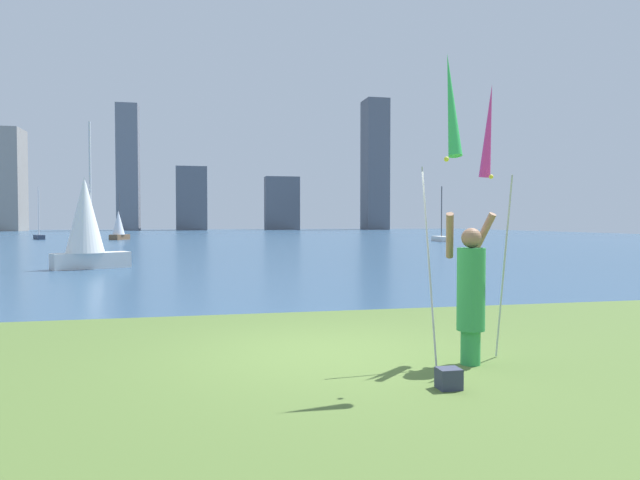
{
  "coord_description": "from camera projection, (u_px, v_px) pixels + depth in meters",
  "views": [
    {
      "loc": [
        -1.83,
        -7.86,
        1.85
      ],
      "look_at": [
        1.87,
        8.88,
        1.28
      ],
      "focal_mm": 32.31,
      "sensor_mm": 36.0,
      "label": 1
    }
  ],
  "objects": [
    {
      "name": "skyline_tower_4",
      "position": [
        375.0,
        165.0,
        123.47
      ],
      "size": [
        4.83,
        5.88,
        27.72
      ],
      "color": "#565B66",
      "rests_on": "ground"
    },
    {
      "name": "sailboat_2",
      "position": [
        119.0,
        226.0,
        56.37
      ],
      "size": [
        1.8,
        2.52,
        4.53
      ],
      "color": "brown",
      "rests_on": "ground"
    },
    {
      "name": "bag",
      "position": [
        449.0,
        379.0,
        6.34
      ],
      "size": [
        0.25,
        0.22,
        0.23
      ],
      "color": "#33384C",
      "rests_on": "ground"
    },
    {
      "name": "sailboat_4",
      "position": [
        39.0,
        236.0,
        57.84
      ],
      "size": [
        1.71,
        2.89,
        5.28
      ],
      "color": "#333D51",
      "rests_on": "ground"
    },
    {
      "name": "skyline_tower_0",
      "position": [
        13.0,
        180.0,
        105.63
      ],
      "size": [
        3.47,
        6.88,
        18.74
      ],
      "color": "gray",
      "rests_on": "ground"
    },
    {
      "name": "kite_flag_right",
      "position": [
        489.0,
        137.0,
        7.96
      ],
      "size": [
        0.16,
        0.81,
        3.73
      ],
      "color": "#B2B2B7",
      "rests_on": "ground"
    },
    {
      "name": "skyline_tower_3",
      "position": [
        282.0,
        203.0,
        120.68
      ],
      "size": [
        7.14,
        3.26,
        11.08
      ],
      "color": "#565B66",
      "rests_on": "ground"
    },
    {
      "name": "kite_flag_left",
      "position": [
        450.0,
        112.0,
        6.74
      ],
      "size": [
        0.16,
        1.07,
        3.83
      ],
      "color": "#B2B2B7",
      "rests_on": "ground"
    },
    {
      "name": "sailboat_6",
      "position": [
        441.0,
        238.0,
        52.04
      ],
      "size": [
        1.33,
        3.23,
        4.97
      ],
      "color": "silver",
      "rests_on": "ground"
    },
    {
      "name": "skyline_tower_2",
      "position": [
        192.0,
        199.0,
        116.06
      ],
      "size": [
        6.02,
        6.9,
        12.63
      ],
      "color": "#565B66",
      "rests_on": "ground"
    },
    {
      "name": "ground",
      "position": [
        212.0,
        240.0,
        57.85
      ],
      "size": [
        120.0,
        138.0,
        0.12
      ],
      "color": "#4C662D"
    },
    {
      "name": "person",
      "position": [
        471.0,
        290.0,
        7.4
      ],
      "size": [
        0.72,
        0.53,
        1.97
      ],
      "rotation": [
        0.0,
        0.0,
        0.09
      ],
      "color": "green",
      "rests_on": "ground"
    },
    {
      "name": "sailboat_1",
      "position": [
        86.0,
        223.0,
        22.18
      ],
      "size": [
        2.93,
        2.05,
        5.69
      ],
      "color": "silver",
      "rests_on": "ground"
    },
    {
      "name": "skyline_tower_1",
      "position": [
        128.0,
        168.0,
        111.35
      ],
      "size": [
        4.06,
        4.87,
        24.27
      ],
      "color": "slate",
      "rests_on": "ground"
    }
  ]
}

